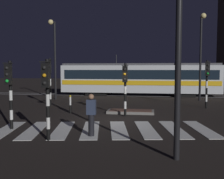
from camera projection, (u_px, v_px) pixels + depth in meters
The scene contains 16 objects.
ground_plane at pixel (112, 120), 14.39m from camera, with size 120.00×120.00×0.00m, color black.
rail_near at pixel (132, 96), 27.07m from camera, with size 80.00×0.12×0.03m, color #59595E.
rail_far at pixel (133, 95), 28.48m from camera, with size 80.00×0.12×0.03m, color #59595E.
crosswalk_zebra at pixel (105, 129), 12.13m from camera, with size 9.91×5.24×0.02m.
traffic_island at pixel (131, 112), 16.71m from camera, with size 2.84×1.24×0.18m.
traffic_light_corner_far_left at pixel (50, 75), 19.70m from camera, with size 0.36×0.42×3.47m.
traffic_light_corner_near_left at pixel (9, 85), 11.97m from camera, with size 0.36×0.42×3.06m.
traffic_light_kerb_mid_left at pixel (47, 87), 10.10m from camera, with size 0.36×0.42×3.07m.
traffic_light_median_centre at pixel (125, 82), 15.32m from camera, with size 0.36×0.42×3.01m.
traffic_light_corner_far_right at pixel (207, 77), 18.44m from camera, with size 0.36×0.42×3.28m.
street_lamp_trackside_left at pixel (54, 50), 23.69m from camera, with size 0.44×1.21×6.84m.
street_lamp_near_kerb at pixel (180, 7), 7.56m from camera, with size 0.44×1.21×6.93m.
street_lamp_trackside_right at pixel (201, 47), 22.57m from camera, with size 0.44×1.21×7.15m.
tram at pixel (139, 78), 27.54m from camera, with size 15.87×2.58×4.15m.
pedestrian_waiting_at_kerb at pixel (91, 115), 10.88m from camera, with size 0.36×0.24×1.71m.
bollard_island_edge at pixel (70, 104), 16.61m from camera, with size 0.12×0.12×1.11m.
Camera 1 is at (2.16, -14.06, 2.71)m, focal length 43.73 mm.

